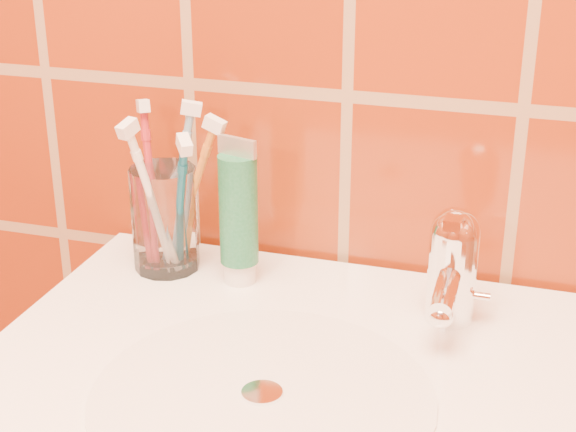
% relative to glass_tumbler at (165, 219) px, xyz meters
% --- Properties ---
extents(glass_tumbler, '(0.10, 0.10, 0.12)m').
position_rel_glass_tumbler_xyz_m(glass_tumbler, '(0.00, 0.00, 0.00)').
color(glass_tumbler, white).
rests_on(glass_tumbler, pedestal_sink).
extents(toothpaste_tube, '(0.05, 0.04, 0.16)m').
position_rel_glass_tumbler_xyz_m(toothpaste_tube, '(0.09, -0.01, 0.02)').
color(toothpaste_tube, white).
rests_on(toothpaste_tube, pedestal_sink).
extents(faucet, '(0.05, 0.11, 0.12)m').
position_rel_glass_tumbler_xyz_m(faucet, '(0.32, -0.03, 0.00)').
color(faucet, white).
rests_on(faucet, pedestal_sink).
extents(toothbrush_0, '(0.14, 0.15, 0.19)m').
position_rel_glass_tumbler_xyz_m(toothbrush_0, '(0.03, -0.02, 0.03)').
color(toothbrush_0, '#0D516D').
rests_on(toothbrush_0, glass_tumbler).
extents(toothbrush_1, '(0.08, 0.14, 0.21)m').
position_rel_glass_tumbler_xyz_m(toothbrush_1, '(0.00, -0.03, 0.03)').
color(toothbrush_1, white).
rests_on(toothbrush_1, glass_tumbler).
extents(toothbrush_2, '(0.09, 0.08, 0.20)m').
position_rel_glass_tumbler_xyz_m(toothbrush_2, '(0.01, 0.02, 0.03)').
color(toothbrush_2, '#73A4CC').
rests_on(toothbrush_2, glass_tumbler).
extents(toothbrush_3, '(0.09, 0.10, 0.20)m').
position_rel_glass_tumbler_xyz_m(toothbrush_3, '(-0.02, 0.01, 0.03)').
color(toothbrush_3, '#AB242D').
rests_on(toothbrush_3, glass_tumbler).
extents(toothbrush_4, '(0.10, 0.09, 0.18)m').
position_rel_glass_tumbler_xyz_m(toothbrush_4, '(0.03, 0.01, 0.03)').
color(toothbrush_4, orange).
rests_on(toothbrush_4, glass_tumbler).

